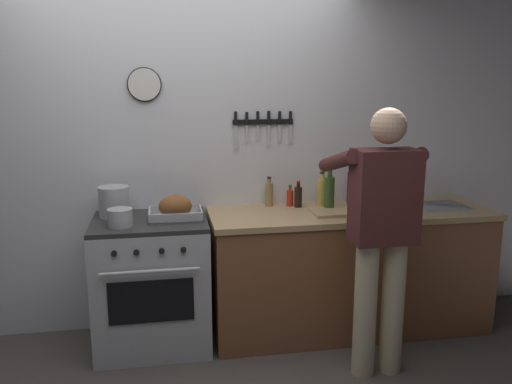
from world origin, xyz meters
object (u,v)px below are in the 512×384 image
Objects in this scene: stock_pot at (114,202)px; bottle_soy_sauce at (298,196)px; bottle_hot_sauce at (290,197)px; bottle_wine_red at (352,187)px; roasting_pan at (175,209)px; saucepan at (120,218)px; person_cook at (382,226)px; cutting_board at (337,212)px; bottle_olive_oil at (329,192)px; bottle_cooking_oil at (322,192)px; stove at (152,283)px; bottle_vinegar at (269,194)px.

stock_pot is 1.31m from bottle_soy_sauce.
bottle_hot_sauce is 0.49m from bottle_wine_red.
saucepan is at bearing -160.92° from roasting_pan.
stock_pot is (-1.62, 0.73, 0.05)m from person_cook.
cutting_board is 1.18× the size of bottle_olive_oil.
cutting_board is 0.33m from bottle_soy_sauce.
stock_pot is 1.33× the size of bottle_hot_sauce.
bottle_olive_oil is (1.50, -0.07, 0.02)m from stock_pot.
stove is at bearing -171.54° from bottle_cooking_oil.
stock_pot is 1.50m from bottle_olive_oil.
person_cook is 0.80m from bottle_cooking_oil.
bottle_vinegar is 0.22m from bottle_soy_sauce.
person_cook is at bearing -79.67° from bottle_olive_oil.
bottle_vinegar is (0.87, 0.25, 0.54)m from stove.
bottle_vinegar is at bearing 160.16° from bottle_soy_sauce.
bottle_soy_sauce is at bearing 9.13° from stove.
bottle_cooking_oil is (1.08, 0.20, 0.04)m from roasting_pan.
roasting_pan is 2.24× the size of bottle_hot_sauce.
bottle_vinegar is 0.45m from bottle_olive_oil.
bottle_cooking_oil is 0.83× the size of bottle_olive_oil.
person_cook is 7.58× the size of bottle_vinegar.
saucepan is 0.52× the size of bottle_olive_oil.
roasting_pan is at bearing 19.08° from saucepan.
bottle_soy_sauce is (1.07, 0.17, 0.53)m from stove.
person_cook is 0.99m from bottle_vinegar.
stove is at bearing -164.21° from bottle_vinegar.
bottle_vinegar is 0.64m from bottle_wine_red.
stock_pot is 0.68× the size of bottle_olive_oil.
bottle_cooking_oil reaches higher than roasting_pan.
cutting_board is at bearing 11.84° from person_cook.
bottle_soy_sauce reaches higher than saucepan.
bottle_olive_oil is at bearing -25.82° from bottle_vinegar.
bottle_hot_sauce is (-0.27, 0.28, 0.05)m from cutting_board.
bottle_olive_oil is (0.25, -0.17, 0.06)m from bottle_hot_sauce.
roasting_pan is at bearing 66.21° from person_cook.
saucepan is 1.47m from cutting_board.
bottle_soy_sauce is at bearing -44.97° from bottle_hot_sauce.
bottle_hot_sauce is (-0.36, 0.82, 0.01)m from person_cook.
saucepan is at bearing -177.24° from cutting_board.
bottle_hot_sauce is at bearing 171.49° from bottle_cooking_oil.
roasting_pan is 0.37m from saucepan.
stove is 0.55m from saucepan.
bottle_cooking_oil is (1.25, 0.19, 0.56)m from stove.
person_cook is 1.78m from stock_pot.
stock_pot is 0.96× the size of bottle_vinegar.
stove is 1.21m from bottle_soy_sauce.
bottle_vinegar is at bearing 15.79° from stove.
cutting_board is 0.37m from bottle_wine_red.
bottle_olive_oil is at bearing 7.31° from saucepan.
bottle_hot_sauce is at bearing 135.03° from bottle_soy_sauce.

